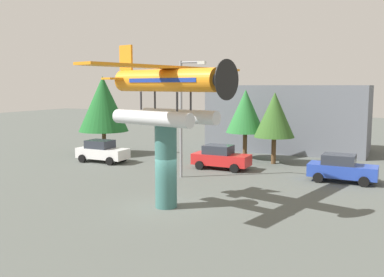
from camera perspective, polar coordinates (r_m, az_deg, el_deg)
The scene contains 11 objects.
ground_plane at distance 22.00m, azimuth -3.45°, elevation -9.09°, with size 140.00×140.00×0.00m, color #515651.
display_pedestal at distance 21.51m, azimuth -3.50°, elevation -3.68°, with size 1.10×1.10×4.22m, color #386B66.
floatplane_monument at distance 21.04m, azimuth -3.31°, elevation 6.44°, with size 7.17×10.37×4.00m.
car_near_white at distance 35.08m, azimuth -11.90°, elevation -1.66°, with size 4.20×2.02×1.76m.
car_mid_red at distance 31.54m, azimuth 3.82°, elevation -2.50°, with size 4.20×2.02×1.76m.
car_far_blue at distance 28.93m, azimuth 19.30°, elevation -3.76°, with size 4.20×2.02×1.76m.
streetlight_primary at distance 28.18m, azimuth -1.11°, elevation 3.75°, with size 1.84×0.28×7.71m.
storefront_building at distance 41.61m, azimuth 12.71°, elevation 2.71°, with size 14.38×6.64×6.14m, color slate.
tree_west at distance 38.46m, azimuth -11.75°, elevation 4.54°, with size 4.35×4.35×6.94m.
tree_east at distance 35.80m, azimuth 7.13°, elevation 3.61°, with size 3.22×3.22×5.80m.
tree_center_back at distance 33.87m, azimuth 10.93°, elevation 3.09°, with size 3.15×3.15×5.61m.
Camera 1 is at (10.38, -18.41, 6.13)m, focal length 40.03 mm.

